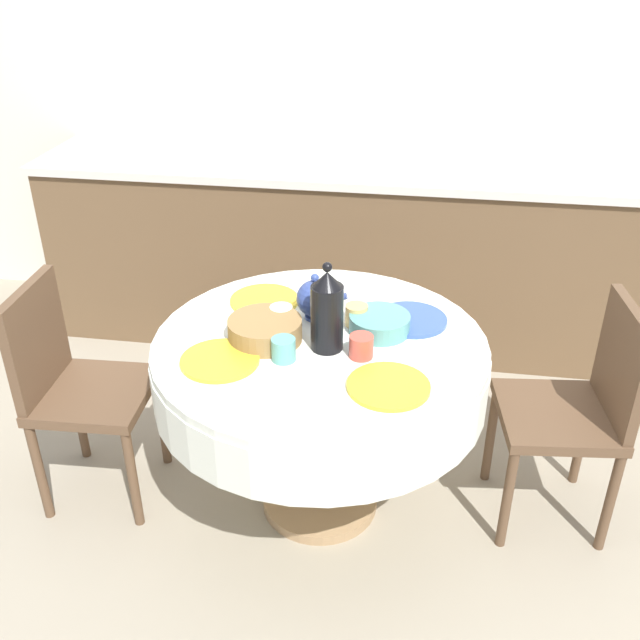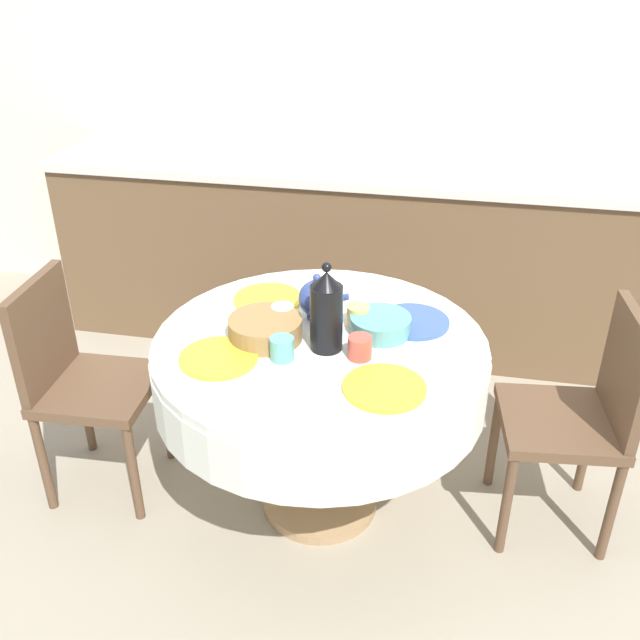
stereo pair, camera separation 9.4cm
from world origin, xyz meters
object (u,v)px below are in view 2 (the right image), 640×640
Objects in this scene: chair_left at (583,411)px; coffee_carafe at (326,312)px; chair_right at (78,375)px; teapot at (317,299)px.

chair_left is 0.96m from coffee_carafe.
teapot is (0.87, 0.20, 0.31)m from chair_right.
coffee_carafe is at bearing -70.21° from teapot.
chair_right is at bearing 88.16° from chair_left.
chair_right is (-1.82, -0.14, 0.00)m from chair_left.
chair_left is at bearing -3.33° from teapot.
coffee_carafe is 0.22m from teapot.
coffee_carafe is (0.94, -0.00, 0.37)m from chair_right.
coffee_carafe reaches higher than chair_left.
coffee_carafe reaches higher than teapot.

